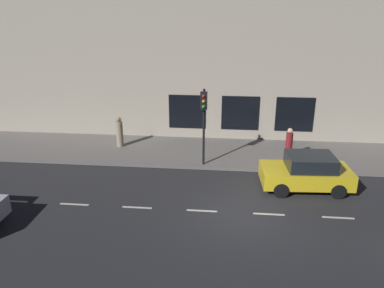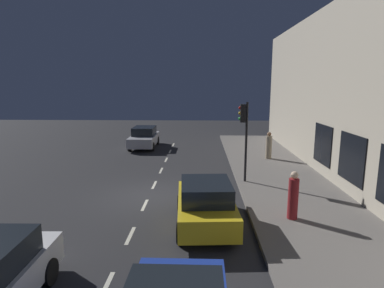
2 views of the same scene
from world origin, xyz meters
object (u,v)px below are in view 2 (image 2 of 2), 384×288
(parked_car_3, at_px, (144,137))
(pedestrian_0, at_px, (269,146))
(traffic_light, at_px, (244,124))
(parked_car_0, at_px, (206,204))
(pedestrian_1, at_px, (293,197))

(parked_car_3, bearing_deg, pedestrian_0, 154.30)
(traffic_light, height_order, parked_car_3, traffic_light)
(parked_car_0, xyz_separation_m, pedestrian_0, (4.11, 9.53, 0.15))
(traffic_light, distance_m, parked_car_0, 5.43)
(parked_car_3, relative_size, pedestrian_0, 2.49)
(parked_car_3, height_order, pedestrian_0, pedestrian_0)
(traffic_light, relative_size, pedestrian_0, 2.24)
(traffic_light, xyz_separation_m, pedestrian_0, (2.27, 4.88, -1.98))
(pedestrian_0, bearing_deg, parked_car_3, -13.07)
(parked_car_3, bearing_deg, traffic_light, 125.14)
(pedestrian_1, bearing_deg, parked_car_3, -16.85)
(pedestrian_1, bearing_deg, traffic_light, -31.16)
(parked_car_3, xyz_separation_m, pedestrian_1, (7.57, -13.32, 0.15))
(parked_car_0, xyz_separation_m, parked_car_3, (-4.55, 13.66, 0.00))
(traffic_light, bearing_deg, pedestrian_1, -74.70)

